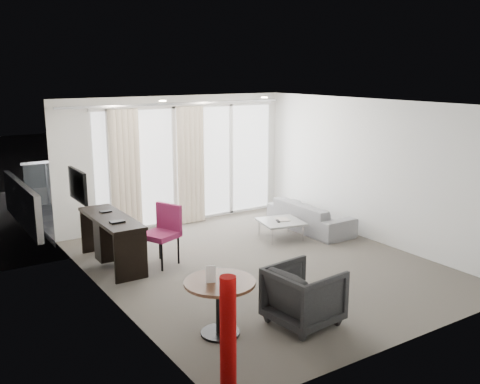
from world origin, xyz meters
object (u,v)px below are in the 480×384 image
red_lamp (228,339)px  coffee_table (281,229)px  desk (112,241)px  rattan_chair_b (229,179)px  sofa (310,216)px  rattan_chair_a (185,192)px  tub_armchair (304,295)px  desk_chair (160,236)px  round_table (220,308)px

red_lamp → coffee_table: red_lamp is taller
desk → coffee_table: (3.14, -0.37, -0.23)m
rattan_chair_b → sofa: bearing=-93.0°
desk → rattan_chair_a: desk is taller
red_lamp → tub_armchair: (1.62, 0.84, -0.26)m
desk → tub_armchair: 3.52m
sofa → desk: bearing=86.8°
desk_chair → rattan_chair_b: 5.16m
round_table → desk_chair: bearing=81.1°
desk_chair → rattan_chair_b: size_ratio=1.22×
rattan_chair_b → desk: bearing=-140.9°
round_table → desk: bearing=95.0°
coffee_table → rattan_chair_b: size_ratio=0.94×
round_table → rattan_chair_a: 6.08m
round_table → rattan_chair_a: (2.42, 5.58, 0.04)m
rattan_chair_b → round_table: bearing=-121.1°
desk → sofa: (3.98, -0.22, -0.12)m
coffee_table → rattan_chair_a: 3.03m
desk → tub_armchair: desk is taller
tub_armchair → rattan_chair_a: rattan_chair_a is taller
tub_armchair → coffee_table: tub_armchair is taller
coffee_table → desk: bearing=173.2°
desk → desk_chair: (0.65, -0.43, 0.09)m
rattan_chair_b → desk_chair: bearing=-132.7°
sofa → coffee_table: bearing=99.9°
tub_armchair → rattan_chair_a: bearing=-19.2°
desk_chair → red_lamp: size_ratio=0.78×
sofa → round_table: bearing=126.4°
rattan_chair_a → round_table: bearing=-137.0°
round_table → tub_armchair: tub_armchair is taller
desk → round_table: 2.97m
tub_armchair → sofa: size_ratio=0.43×
red_lamp → sofa: 5.83m
tub_armchair → red_lamp: bearing=111.4°
desk → rattan_chair_a: (2.67, 2.62, -0.02)m
sofa → rattan_chair_a: bearing=24.6°
sofa → rattan_chair_a: size_ratio=2.52×
coffee_table → round_table: bearing=-138.0°
tub_armchair → rattan_chair_b: (2.98, 6.55, 0.03)m
desk → coffee_table: size_ratio=2.28×
desk → red_lamp: size_ratio=1.36×
rattan_chair_a → desk: bearing=-159.2°
desk_chair → rattan_chair_b: desk_chair is taller
coffee_table → desk_chair: bearing=-178.7°
desk_chair → coffee_table: 2.50m
desk → round_table: (0.26, -2.96, -0.06)m
desk_chair → red_lamp: bearing=-128.7°
desk → desk_chair: 0.79m
sofa → rattan_chair_a: 3.13m
round_table → red_lamp: bearing=-117.4°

